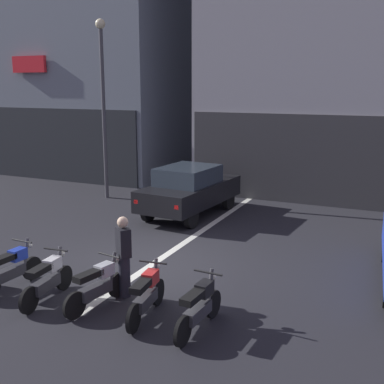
{
  "coord_description": "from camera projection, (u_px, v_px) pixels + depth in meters",
  "views": [
    {
      "loc": [
        5.39,
        -9.42,
        4.18
      ],
      "look_at": [
        0.16,
        2.0,
        1.4
      ],
      "focal_mm": 45.12,
      "sensor_mm": 36.0,
      "label": 1
    }
  ],
  "objects": [
    {
      "name": "person_by_motorcycles",
      "position": [
        124.0,
        256.0,
        9.61
      ],
      "size": [
        0.42,
        0.4,
        1.67
      ],
      "color": "#23232D",
      "rests_on": "ground"
    },
    {
      "name": "motorcycle_white_row_left_mid",
      "position": [
        47.0,
        279.0,
        9.49
      ],
      "size": [
        0.55,
        1.67,
        0.98
      ],
      "color": "black",
      "rests_on": "ground"
    },
    {
      "name": "ground_plane",
      "position": [
        151.0,
        265.0,
        11.46
      ],
      "size": [
        120.0,
        120.0,
        0.0
      ],
      "primitive_type": "plane",
      "color": "#232328"
    },
    {
      "name": "car_black_crossing_near",
      "position": [
        190.0,
        189.0,
        15.68
      ],
      "size": [
        2.09,
        4.23,
        1.64
      ],
      "color": "black",
      "rests_on": "ground"
    },
    {
      "name": "car_grey_down_street",
      "position": [
        296.0,
        162.0,
        21.2
      ],
      "size": [
        1.91,
        4.16,
        1.64
      ],
      "color": "black",
      "rests_on": "ground"
    },
    {
      "name": "motorcycle_silver_row_centre",
      "position": [
        98.0,
        285.0,
        9.21
      ],
      "size": [
        0.55,
        1.66,
        0.98
      ],
      "color": "black",
      "rests_on": "ground"
    },
    {
      "name": "motorcycle_blue_row_leftmost",
      "position": [
        12.0,
        268.0,
        10.05
      ],
      "size": [
        0.55,
        1.67,
        0.98
      ],
      "color": "black",
      "rests_on": "ground"
    },
    {
      "name": "street_lamp",
      "position": [
        103.0,
        91.0,
        17.51
      ],
      "size": [
        0.36,
        0.36,
        6.49
      ],
      "color": "#47474C",
      "rests_on": "ground"
    },
    {
      "name": "motorcycle_red_row_right_mid",
      "position": [
        147.0,
        294.0,
        8.8
      ],
      "size": [
        0.55,
        1.67,
        0.98
      ],
      "color": "black",
      "rests_on": "ground"
    },
    {
      "name": "lane_centre_line",
      "position": [
        236.0,
        208.0,
        16.78
      ],
      "size": [
        0.2,
        18.0,
        0.01
      ],
      "primitive_type": "cube",
      "color": "silver",
      "rests_on": "ground"
    },
    {
      "name": "motorcycle_black_row_rightmost",
      "position": [
        199.0,
        306.0,
        8.32
      ],
      "size": [
        0.55,
        1.67,
        0.98
      ],
      "color": "black",
      "rests_on": "ground"
    }
  ]
}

